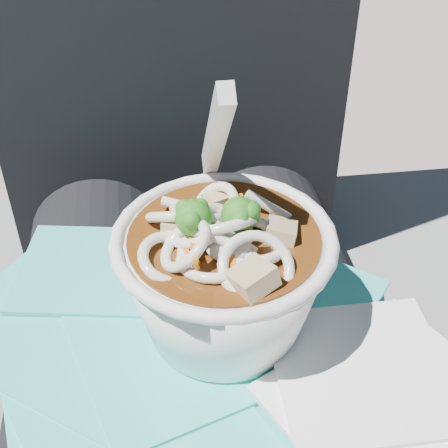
{
  "coord_description": "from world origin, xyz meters",
  "views": [
    {
      "loc": [
        -0.03,
        -0.3,
        0.96
      ],
      "look_at": [
        0.02,
        0.0,
        0.71
      ],
      "focal_mm": 50.0,
      "sensor_mm": 36.0,
      "label": 1
    }
  ],
  "objects": [
    {
      "name": "stone_ledge",
      "position": [
        0.0,
        0.15,
        0.23
      ],
      "size": [
        1.01,
        0.51,
        0.47
      ],
      "primitive_type": "cube",
      "rotation": [
        0.0,
        0.0,
        -0.01
      ],
      "color": "slate",
      "rests_on": "ground"
    },
    {
      "name": "lap",
      "position": [
        0.0,
        0.0,
        0.54
      ],
      "size": [
        0.31,
        0.48,
        0.14
      ],
      "color": "black",
      "rests_on": "stone_ledge"
    },
    {
      "name": "person_body",
      "position": [
        0.0,
        0.09,
        0.56
      ],
      "size": [
        0.34,
        0.94,
        1.01
      ],
      "color": "black",
      "rests_on": "ground"
    },
    {
      "name": "plastic_bag",
      "position": [
        -0.02,
        -0.01,
        0.61
      ],
      "size": [
        0.35,
        0.3,
        0.02
      ],
      "color": "#30C8B8",
      "rests_on": "lap"
    },
    {
      "name": "napkins",
      "position": [
        0.11,
        -0.07,
        0.63
      ],
      "size": [
        0.19,
        0.19,
        0.01
      ],
      "color": "white",
      "rests_on": "plastic_bag"
    },
    {
      "name": "udon_bowl",
      "position": [
        0.02,
        0.0,
        0.67
      ],
      "size": [
        0.15,
        0.16,
        0.19
      ],
      "color": "white",
      "rests_on": "plastic_bag"
    }
  ]
}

